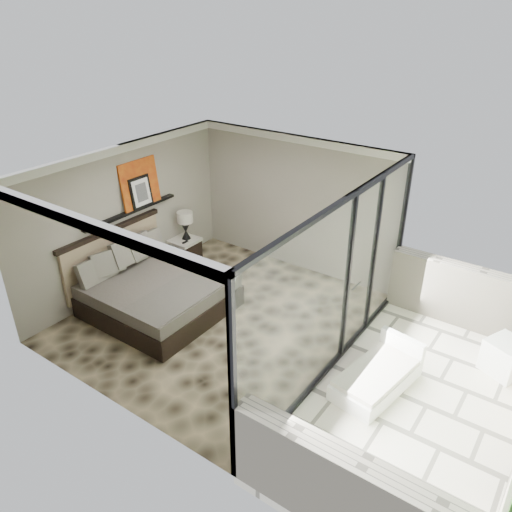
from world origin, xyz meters
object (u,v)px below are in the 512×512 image
Objects in this scene: table_lamp at (185,222)px; ottoman at (506,357)px; nightstand at (185,249)px; lounger at (378,376)px; bed at (155,290)px.

table_lamp is 1.14× the size of ottoman.
ottoman is (6.45, 0.13, -0.02)m from nightstand.
nightstand is 0.37× the size of lounger.
table_lamp reaches higher than ottoman.
bed is 4.01× the size of nightstand.
bed is 5.91m from ottoman.
table_lamp is 0.40× the size of lounger.
lounger reaches higher than ottoman.
table_lamp is at bearing 85.50° from nightstand.
nightstand is at bearing -111.63° from table_lamp.
bed is 4.32× the size of ottoman.
lounger is (4.99, -1.34, -0.73)m from table_lamp.
ottoman is at bearing 18.02° from bed.
nightstand is 6.45m from ottoman.
ottoman is 2.02m from lounger.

